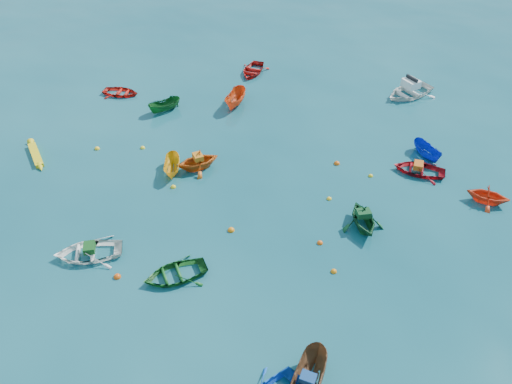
% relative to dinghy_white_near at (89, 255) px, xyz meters
% --- Properties ---
extents(ground, '(160.00, 160.00, 0.00)m').
position_rel_dinghy_white_near_xyz_m(ground, '(5.73, 2.98, 0.00)').
color(ground, '#0B4350').
rests_on(ground, ground).
extents(dinghy_white_near, '(4.23, 4.01, 0.71)m').
position_rel_dinghy_white_near_xyz_m(dinghy_white_near, '(0.00, 0.00, 0.00)').
color(dinghy_white_near, white).
rests_on(dinghy_white_near, ground).
extents(dinghy_orange_w, '(3.50, 3.55, 1.42)m').
position_rel_dinghy_white_near_xyz_m(dinghy_orange_w, '(1.18, 8.92, 0.00)').
color(dinghy_orange_w, '#D15813').
rests_on(dinghy_orange_w, ground).
extents(sampan_yellow_mid, '(2.10, 2.71, 0.99)m').
position_rel_dinghy_white_near_xyz_m(sampan_yellow_mid, '(-0.05, 7.91, 0.00)').
color(sampan_yellow_mid, '#EAA514').
rests_on(sampan_yellow_mid, ground).
extents(dinghy_green_e, '(3.80, 3.88, 0.66)m').
position_rel_dinghy_white_near_xyz_m(dinghy_green_e, '(4.81, 0.74, 0.00)').
color(dinghy_green_e, '#14571D').
rests_on(dinghy_green_e, ground).
extents(dinghy_red_nw, '(3.23, 2.64, 0.59)m').
position_rel_dinghy_white_near_xyz_m(dinghy_red_nw, '(-9.25, 14.51, 0.00)').
color(dinghy_red_nw, red).
rests_on(dinghy_red_nw, ground).
extents(sampan_orange_n, '(1.58, 3.18, 1.18)m').
position_rel_dinghy_white_near_xyz_m(sampan_orange_n, '(-0.41, 17.01, 0.00)').
color(sampan_orange_n, '#E64A15').
rests_on(sampan_orange_n, ground).
extents(dinghy_green_n, '(3.49, 3.57, 1.43)m').
position_rel_dinghy_white_near_xyz_m(dinghy_green_n, '(12.08, 8.30, 0.00)').
color(dinghy_green_n, '#104822').
rests_on(dinghy_green_n, ground).
extents(dinghy_red_ne, '(3.43, 2.68, 0.65)m').
position_rel_dinghy_white_near_xyz_m(dinghy_red_ne, '(13.82, 14.67, 0.00)').
color(dinghy_red_ne, '#A10D16').
rests_on(dinghy_red_ne, ground).
extents(sampan_blue_far, '(2.49, 2.37, 0.97)m').
position_rel_dinghy_white_near_xyz_m(sampan_blue_far, '(13.89, 16.59, 0.00)').
color(sampan_blue_far, '#0D24AD').
rests_on(sampan_blue_far, ground).
extents(dinghy_red_far, '(2.78, 3.56, 0.68)m').
position_rel_dinghy_white_near_xyz_m(dinghy_red_far, '(-1.65, 22.39, 0.00)').
color(dinghy_red_far, '#B8140F').
rests_on(dinghy_red_far, ground).
extents(dinghy_orange_far, '(2.48, 2.17, 1.24)m').
position_rel_dinghy_white_near_xyz_m(dinghy_orange_far, '(17.98, 13.51, 0.00)').
color(dinghy_orange_far, red).
rests_on(dinghy_orange_far, ground).
extents(sampan_green_far, '(2.09, 2.73, 1.00)m').
position_rel_dinghy_white_near_xyz_m(sampan_green_far, '(-4.72, 13.94, 0.00)').
color(sampan_green_far, '#14561F').
rests_on(sampan_green_far, ground).
extents(kayak_yellow, '(3.15, 2.40, 0.34)m').
position_rel_dinghy_white_near_xyz_m(kayak_yellow, '(-9.01, 5.34, 0.00)').
color(kayak_yellow, yellow).
rests_on(kayak_yellow, ground).
extents(motorboat_white, '(4.73, 5.06, 1.46)m').
position_rel_dinghy_white_near_xyz_m(motorboat_white, '(11.00, 24.31, 0.00)').
color(motorboat_white, white).
rests_on(motorboat_white, ground).
extents(tarp_green_a, '(0.87, 0.91, 0.35)m').
position_rel_dinghy_white_near_xyz_m(tarp_green_a, '(0.08, 0.06, 0.53)').
color(tarp_green_a, '#124B19').
rests_on(tarp_green_a, dinghy_white_near).
extents(tarp_blue_a, '(0.65, 0.51, 0.30)m').
position_rel_dinghy_white_near_xyz_m(tarp_blue_a, '(12.85, -1.87, 0.74)').
color(tarp_blue_a, navy).
rests_on(tarp_blue_a, sampan_brown_mid).
extents(tarp_orange_a, '(0.90, 0.87, 0.35)m').
position_rel_dinghy_white_near_xyz_m(tarp_orange_a, '(1.21, 8.95, 0.88)').
color(tarp_orange_a, orange).
rests_on(tarp_orange_a, dinghy_orange_w).
extents(tarp_green_b, '(0.94, 0.90, 0.36)m').
position_rel_dinghy_white_near_xyz_m(tarp_green_b, '(12.02, 8.39, 0.90)').
color(tarp_green_b, '#11441E').
rests_on(tarp_green_b, dinghy_green_n).
extents(tarp_orange_b, '(0.66, 0.81, 0.35)m').
position_rel_dinghy_white_near_xyz_m(tarp_orange_b, '(13.72, 14.65, 0.50)').
color(tarp_orange_b, '#C45814').
rests_on(tarp_orange_b, dinghy_red_ne).
extents(buoy_or_a, '(0.37, 0.37, 0.37)m').
position_rel_dinghy_white_near_xyz_m(buoy_or_a, '(2.24, -0.56, 0.00)').
color(buoy_or_a, '#D5490B').
rests_on(buoy_or_a, ground).
extents(buoy_ye_a, '(0.32, 0.32, 0.32)m').
position_rel_dinghy_white_near_xyz_m(buoy_ye_a, '(0.82, 6.61, 0.00)').
color(buoy_ye_a, yellow).
rests_on(buoy_ye_a, ground).
extents(buoy_or_b, '(0.32, 0.32, 0.32)m').
position_rel_dinghy_white_near_xyz_m(buoy_or_b, '(11.77, 4.50, 0.00)').
color(buoy_or_b, orange).
rests_on(buoy_or_b, ground).
extents(buoy_ye_b, '(0.35, 0.35, 0.35)m').
position_rel_dinghy_white_near_xyz_m(buoy_ye_b, '(-5.99, 7.77, 0.00)').
color(buoy_ye_b, yellow).
rests_on(buoy_ye_b, ground).
extents(buoy_or_c, '(0.38, 0.38, 0.38)m').
position_rel_dinghy_white_near_xyz_m(buoy_or_c, '(5.74, 4.85, 0.00)').
color(buoy_or_c, orange).
rests_on(buoy_or_c, ground).
extents(buoy_ye_c, '(0.29, 0.29, 0.29)m').
position_rel_dinghy_white_near_xyz_m(buoy_ye_c, '(9.66, 9.72, 0.00)').
color(buoy_ye_c, yellow).
rests_on(buoy_ye_c, ground).
extents(buoy_or_d, '(0.32, 0.32, 0.32)m').
position_rel_dinghy_white_near_xyz_m(buoy_or_d, '(10.45, 6.07, 0.00)').
color(buoy_or_d, '#E1510C').
rests_on(buoy_or_d, ground).
extents(buoy_ye_d, '(0.31, 0.31, 0.31)m').
position_rel_dinghy_white_near_xyz_m(buoy_ye_d, '(-3.32, 9.20, 0.00)').
color(buoy_ye_d, yellow).
rests_on(buoy_ye_d, ground).
extents(buoy_or_e, '(0.39, 0.39, 0.39)m').
position_rel_dinghy_white_near_xyz_m(buoy_or_e, '(8.93, 13.23, 0.00)').
color(buoy_or_e, '#DC530B').
rests_on(buoy_or_e, ground).
extents(buoy_ye_e, '(0.30, 0.30, 0.30)m').
position_rel_dinghy_white_near_xyz_m(buoy_ye_e, '(11.24, 12.93, 0.00)').
color(buoy_ye_e, yellow).
rests_on(buoy_ye_e, ground).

